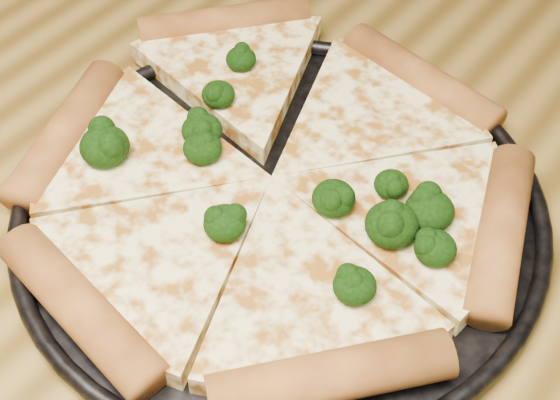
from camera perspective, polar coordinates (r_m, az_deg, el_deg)
The scene contains 3 objects.
pizza_pan at distance 0.52m, azimuth 0.00°, elevation -0.62°, with size 0.33×0.33×0.02m.
pizza at distance 0.52m, azimuth -0.68°, elevation 1.72°, with size 0.35×0.33×0.03m.
broccoli_florets at distance 0.51m, azimuth -0.16°, elevation 1.42°, with size 0.24×0.15×0.02m.
Camera 1 is at (0.10, -0.16, 1.15)m, focal length 53.29 mm.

